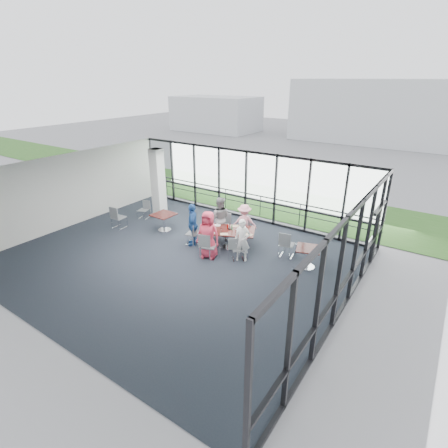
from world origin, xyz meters
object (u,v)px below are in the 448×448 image
Objects in this scene: chair_main_fl at (222,225)px; chair_main_fr at (242,228)px; diner_far_right at (244,222)px; chair_spare_la at (119,217)px; chair_main_nr at (238,249)px; chair_main_end at (192,234)px; chair_spare_r at (287,244)px; diner_near_left at (208,235)px; structural_column at (158,183)px; side_table_left at (164,217)px; diner_near_right at (242,240)px; chair_main_nl at (209,246)px; side_table_right at (308,251)px; diner_far_left at (220,218)px; chair_spare_lb at (143,210)px; diner_end at (193,225)px; main_table at (228,233)px.

chair_main_fl is 1.11× the size of chair_main_fr.
diner_far_right is 5.59m from chair_spare_la.
chair_main_fl reaches higher than chair_main_nr.
chair_main_end is at bearing 2.98° from chair_spare_la.
diner_far_right is 1.53× the size of chair_spare_la.
diner_near_left is at bearing -155.31° from chair_spare_r.
structural_column is 2.15m from side_table_left.
diner_near_right reaches higher than chair_main_nl.
chair_main_nl reaches higher than chair_main_nr.
chair_spare_la is (-1.82, -0.93, -0.14)m from side_table_left.
chair_main_end is (-1.50, -1.53, -0.32)m from diner_far_right.
structural_column is 7.00m from chair_spare_r.
side_table_right is 3.58m from diner_near_left.
chair_spare_la is (-5.91, -0.47, 0.07)m from chair_main_nr.
chair_main_nl is 1.02× the size of chair_main_fl.
diner_far_left is at bearing 106.16° from chair_main_nr.
side_table_left is 3.55m from diner_far_right.
chair_main_fr reaches higher than chair_spare_lb.
diner_end is at bearing 40.47° from diner_far_left.
chair_main_fl reaches higher than side_table_right.
chair_main_fr is 0.97× the size of chair_main_end.
diner_near_right is 1.87× the size of chair_main_fr.
chair_main_end is (-2.36, 0.04, -0.36)m from diner_near_right.
chair_main_end is 0.91× the size of chair_spare_r.
structural_column is 3.86m from chair_main_end.
side_table_right is at bearing 10.08° from diner_near_left.
diner_far_right is (-3.02, 0.73, 0.14)m from side_table_right.
chair_spare_lb is at bearing 152.09° from main_table.
side_table_right is 1.18× the size of chair_main_fr.
diner_far_left is 1.04× the size of diner_end.
chair_main_end is (-1.28, 0.58, -0.04)m from chair_main_nl.
chair_spare_la reaches higher than chair_spare_r.
side_table_left is at bearing 158.72° from main_table.
side_table_left and side_table_right have the same top height.
diner_near_left is at bearing 31.57° from diner_end.
diner_near_right is 1.96m from chair_main_fr.
diner_near_right reaches higher than side_table_right.
side_table_right is 0.63× the size of diner_near_right.
diner_far_right reaches higher than chair_main_fl.
diner_near_right is 1.78m from diner_far_right.
structural_column is at bearing -127.81° from chair_spare_lb.
main_table is 2.71× the size of chair_main_fr.
main_table is 2.64× the size of chair_main_end.
chair_spare_la is at bearing -177.06° from chair_spare_r.
chair_spare_lb is (-4.15, -0.49, -0.06)m from chair_main_fl.
chair_spare_r is at bearing 145.52° from chair_main_fr.
chair_main_fr is at bearing -56.82° from diner_far_right.
side_table_right is 0.58× the size of diner_end.
main_table is at bearing 160.63° from chair_spare_lb.
structural_column is 3.82m from diner_end.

